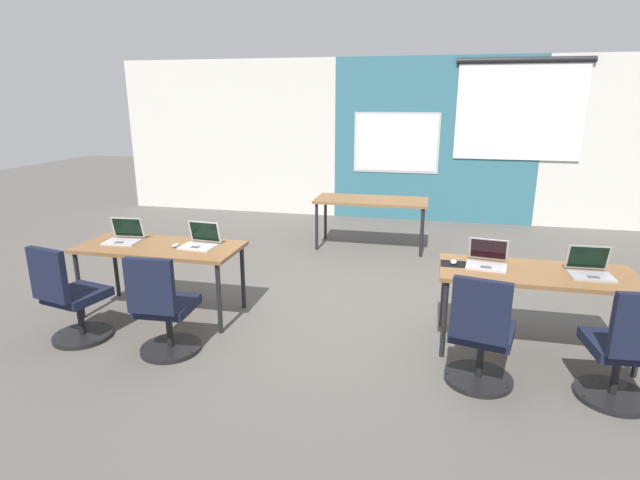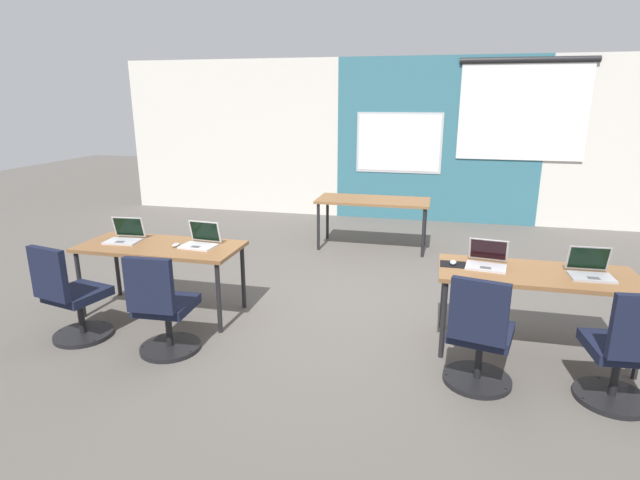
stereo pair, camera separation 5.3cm
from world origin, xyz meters
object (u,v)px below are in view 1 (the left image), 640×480
(chair_near_right_inner, at_px, (481,341))
(chair_near_left_inner, at_px, (164,314))
(laptop_near_left_end, at_px, (124,237))
(laptop_near_left_inner, at_px, (200,241))
(mouse_near_right_inner, at_px, (454,262))
(desk_near_right, at_px, (536,278))
(laptop_near_right_inner, at_px, (487,260))
(desk_near_left, at_px, (160,251))
(chair_near_right_end, at_px, (624,356))
(chair_near_left_end, at_px, (71,302))
(mouse_near_left_inner, at_px, (176,245))
(desk_far_center, at_px, (371,203))
(laptop_near_right_end, at_px, (590,269))

(chair_near_right_inner, xyz_separation_m, chair_near_left_inner, (-2.56, -0.08, 0.00))
(chair_near_right_inner, bearing_deg, laptop_near_left_end, 0.71)
(laptop_near_left_inner, bearing_deg, mouse_near_right_inner, 4.06)
(desk_near_right, relative_size, laptop_near_right_inner, 4.31)
(desk_near_right, distance_m, laptop_near_left_end, 3.92)
(desk_near_left, bearing_deg, mouse_near_right_inner, 0.93)
(mouse_near_right_inner, relative_size, chair_near_right_end, 0.11)
(desk_near_left, xyz_separation_m, chair_near_left_end, (-0.47, -0.74, -0.28))
(chair_near_left_inner, bearing_deg, mouse_near_left_inner, -73.07)
(desk_near_left, xyz_separation_m, desk_far_center, (1.75, 2.80, 0.00))
(mouse_near_left_inner, xyz_separation_m, laptop_near_right_end, (3.72, 0.02, 0.03))
(laptop_near_right_inner, bearing_deg, desk_near_right, -1.47)
(desk_near_left, height_order, chair_near_left_inner, chair_near_left_inner)
(desk_far_center, xyz_separation_m, mouse_near_right_inner, (1.07, -2.75, 0.08))
(mouse_near_right_inner, bearing_deg, mouse_near_left_inner, -178.65)
(desk_near_right, bearing_deg, laptop_near_left_inner, 178.82)
(laptop_near_right_inner, xyz_separation_m, laptop_near_left_inner, (-2.69, -0.00, 0.00))
(desk_far_center, relative_size, chair_near_left_inner, 1.74)
(laptop_near_left_inner, bearing_deg, mouse_near_left_inner, -155.87)
(desk_near_left, height_order, chair_near_left_end, chair_near_left_end)
(chair_near_right_inner, xyz_separation_m, laptop_near_right_end, (0.88, 0.70, 0.39))
(mouse_near_left_inner, height_order, chair_near_left_end, chair_near_left_end)
(mouse_near_right_inner, distance_m, laptop_near_left_end, 3.24)
(desk_near_left, bearing_deg, laptop_near_left_inner, 8.91)
(desk_near_right, xyz_separation_m, mouse_near_right_inner, (-0.68, 0.05, 0.08))
(chair_near_right_inner, bearing_deg, laptop_near_right_end, -128.50)
(desk_near_left, bearing_deg, laptop_near_right_inner, 1.27)
(desk_near_left, relative_size, chair_near_right_end, 1.74)
(desk_near_right, bearing_deg, desk_near_left, 180.00)
(laptop_near_right_inner, bearing_deg, laptop_near_left_end, -171.43)
(chair_near_left_inner, xyz_separation_m, laptop_near_right_end, (3.44, 0.79, 0.39))
(desk_near_right, relative_size, laptop_near_left_end, 4.53)
(mouse_near_right_inner, height_order, chair_near_right_end, chair_near_right_end)
(desk_near_right, xyz_separation_m, chair_near_left_end, (-3.97, -0.74, -0.28))
(chair_near_right_end, bearing_deg, chair_near_left_end, -5.42)
(chair_near_left_inner, height_order, laptop_near_right_end, laptop_near_right_end)
(mouse_near_left_inner, distance_m, chair_near_right_end, 3.88)
(desk_near_left, distance_m, chair_near_right_end, 4.06)
(desk_near_right, height_order, laptop_near_left_end, laptop_near_left_end)
(laptop_near_left_inner, xyz_separation_m, chair_near_right_end, (3.57, -0.79, -0.39))
(laptop_near_left_inner, relative_size, mouse_near_left_inner, 3.27)
(desk_far_center, height_order, mouse_near_right_inner, mouse_near_right_inner)
(chair_near_left_inner, relative_size, laptop_near_right_end, 2.72)
(chair_near_right_inner, height_order, laptop_near_left_inner, laptop_near_left_inner)
(laptop_near_right_end, xyz_separation_m, chair_near_right_end, (0.08, -0.73, -0.39))
(laptop_near_left_inner, distance_m, chair_near_right_end, 3.68)
(desk_near_left, bearing_deg, mouse_near_left_inner, -5.05)
(mouse_near_right_inner, height_order, laptop_near_right_end, laptop_near_right_end)
(chair_near_right_end, bearing_deg, laptop_near_right_inner, -47.63)
(desk_near_left, distance_m, laptop_near_left_end, 0.44)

